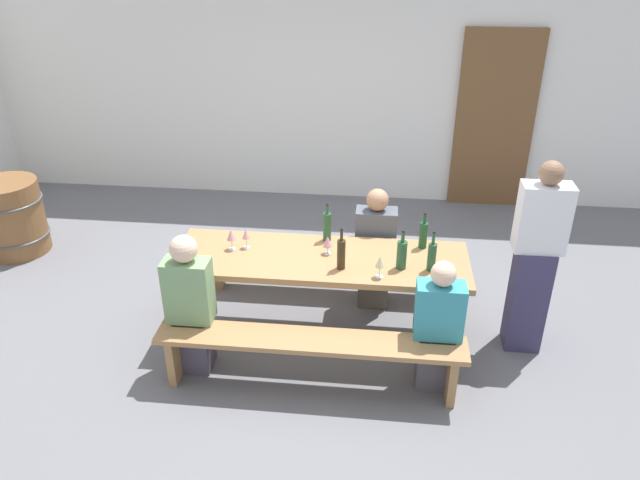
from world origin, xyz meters
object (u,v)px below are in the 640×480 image
Objects in this scene: wine_barrel at (11,217)px; wine_bottle_0 at (341,254)px; wine_bottle_2 at (432,256)px; standing_host at (534,263)px; wine_bottle_4 at (327,226)px; bench_far at (328,257)px; wine_bottle_3 at (402,254)px; seated_guest_near_0 at (191,307)px; bench_near at (310,348)px; seated_guest_near_1 at (437,329)px; seated_guest_far_0 at (375,251)px; wooden_door at (495,121)px; wine_glass_1 at (328,242)px; wine_glass_3 at (380,262)px; tasting_table at (320,265)px; wine_bottle_1 at (423,234)px; wine_glass_2 at (246,235)px; wine_glass_0 at (231,235)px.

wine_bottle_0 is at bearing -19.84° from wine_barrel.
wine_bottle_2 is 0.21× the size of standing_host.
wine_bottle_4 is at bearing 108.62° from wine_bottle_0.
wine_barrel is at bearing 172.58° from bench_far.
wine_bottle_2 is at bearing -1.80° from wine_bottle_3.
wine_bottle_3 is 1.65m from seated_guest_near_0.
bench_far is 6.80× the size of wine_bottle_2.
bench_far is 6.59× the size of wine_bottle_0.
standing_host is at bearing 23.01° from bench_near.
seated_guest_far_0 reaches higher than seated_guest_near_1.
wooden_door is 3.15m from wine_bottle_2.
wine_glass_3 reaches higher than wine_glass_1.
tasting_table is 1.47× the size of standing_host.
wine_bottle_1 reaches higher than wine_glass_1.
wine_bottle_4 reaches higher than bench_near.
seated_guest_far_0 reaches higher than wine_glass_2.
wine_glass_2 reaches higher than tasting_table.
wine_glass_3 is (-0.34, -0.51, 0.01)m from wine_bottle_1.
wine_bottle_4 is (0.03, 0.29, 0.20)m from tasting_table.
bench_far is 1.96× the size of seated_guest_near_0.
seated_guest_near_0 reaches higher than wine_bottle_3.
wine_glass_2 reaches higher than wine_glass_1.
wine_bottle_1 is at bearing -14.32° from standing_host.
wine_glass_0 is at bearing -161.97° from wine_bottle_4.
wine_glass_0 reaches higher than bench_far.
wine_glass_1 is at bearing 168.15° from wine_bottle_2.
wine_bottle_2 is at bearing -11.85° from wine_glass_1.
bench_far is 3.39m from wine_barrel.
seated_guest_near_1 is (0.92, 0.15, 0.14)m from bench_near.
standing_host is at bearing 7.73° from wine_bottle_3.
wine_glass_1 reaches higher than bench_far.
wine_bottle_1 is (0.64, 0.41, -0.01)m from wine_bottle_0.
seated_guest_near_1 is (-0.83, -3.43, -0.55)m from wooden_door.
wine_glass_3 is at bearing -111.78° from wooden_door.
standing_host reaches higher than bench_far.
bench_far is at bearing 129.16° from wine_bottle_3.
wine_bottle_3 reaches higher than bench_near.
tasting_table is at bearing 1.07° from standing_host.
seated_guest_near_0 is (-0.20, -0.57, -0.32)m from wine_glass_0.
wine_bottle_4 reaches higher than wine_bottle_1.
wine_glass_0 reaches higher than wine_barrel.
wine_bottle_4 is at bearing 18.03° from wine_glass_0.
tasting_table is at bearing -163.17° from wine_bottle_1.
wine_bottle_4 is at bearing 88.37° from bench_near.
tasting_table is 2.05× the size of seated_guest_near_0.
wine_barrel is at bearing -160.67° from wooden_door.
tasting_table is at bearing 150.97° from wine_glass_3.
wine_glass_3 is at bearing -17.74° from wine_glass_2.
wooden_door is 3.41m from tasting_table.
seated_guest_near_0 is at bearing -52.11° from seated_guest_far_0.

